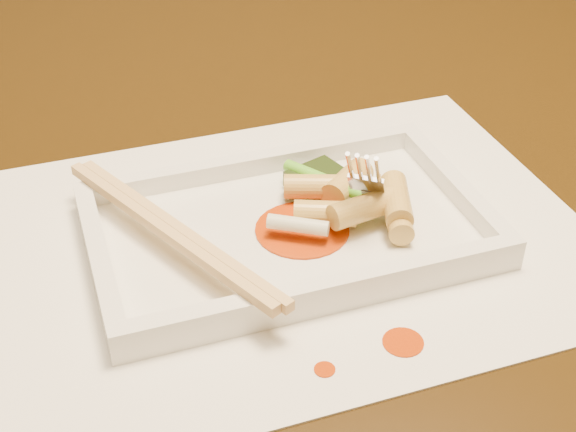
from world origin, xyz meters
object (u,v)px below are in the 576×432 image
object	(u,v)px
placemat	(288,239)
chopstick_a	(164,231)
fork	(380,101)
table	(306,233)
plate_base	(288,233)

from	to	relation	value
placemat	chopstick_a	world-z (taller)	chopstick_a
placemat	fork	world-z (taller)	fork
placemat	table	bearing A→B (deg)	64.58
table	placemat	world-z (taller)	placemat
table	placemat	size ratio (longest dim) A/B	3.50
chopstick_a	fork	bearing A→B (deg)	6.75
placemat	chopstick_a	bearing A→B (deg)	180.00
plate_base	chopstick_a	world-z (taller)	chopstick_a
chopstick_a	placemat	bearing A→B (deg)	0.00
placemat	plate_base	bearing A→B (deg)	0.00
plate_base	fork	world-z (taller)	fork
plate_base	chopstick_a	distance (m)	0.08
table	chopstick_a	xyz separation A→B (m)	(-0.14, -0.13, 0.13)
table	placemat	distance (m)	0.17
table	plate_base	xyz separation A→B (m)	(-0.06, -0.13, 0.11)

